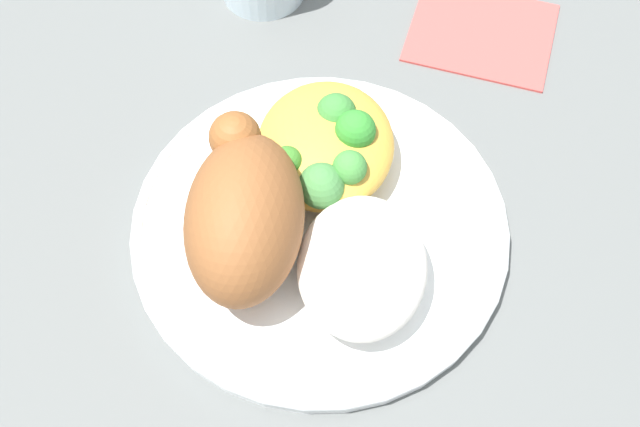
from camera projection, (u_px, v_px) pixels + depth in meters
name	position (u px, v px, depth m)	size (l,w,h in m)	color
ground_plane	(320.00, 232.00, 0.51)	(2.00, 2.00, 0.00)	#5E6160
plate	(320.00, 226.00, 0.50)	(0.25, 0.25, 0.01)	white
roasted_chicken	(244.00, 214.00, 0.45)	(0.12, 0.07, 0.08)	brown
rice_pile	(362.00, 266.00, 0.46)	(0.10, 0.08, 0.04)	white
mac_cheese_with_broccoli	(332.00, 146.00, 0.50)	(0.10, 0.09, 0.05)	gold
napkin	(482.00, 32.00, 0.60)	(0.09, 0.11, 0.00)	#DB4C47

